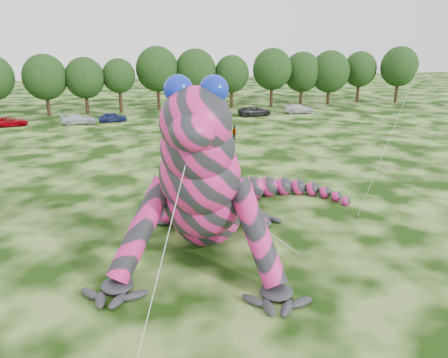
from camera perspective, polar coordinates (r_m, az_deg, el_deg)
name	(u,v)px	position (r m, az deg, el deg)	size (l,w,h in m)	color
ground	(126,325)	(20.37, -12.69, -18.10)	(240.00, 240.00, 0.00)	#16330A
inflatable_gecko	(209,156)	(25.85, -2.01, 2.99)	(17.37, 20.63, 10.31)	#CD1F76
tree_7	(46,85)	(74.43, -22.26, 11.26)	(6.68, 6.01, 9.48)	black
tree_8	(85,86)	(74.04, -17.66, 11.51)	(6.14, 5.53, 8.94)	black
tree_9	(120,86)	(74.28, -13.49, 11.77)	(5.27, 4.74, 8.68)	black
tree_10	(158,78)	(75.75, -8.65, 12.86)	(7.09, 6.38, 10.50)	black
tree_11	(196,79)	(76.26, -3.71, 12.89)	(7.01, 6.31, 10.07)	black
tree_12	(232,82)	(77.21, 1.02, 12.58)	(5.99, 5.39, 8.97)	black
tree_13	(272,78)	(78.71, 6.29, 13.00)	(6.83, 6.15, 10.13)	black
tree_14	(302,78)	(82.57, 10.13, 12.82)	(6.82, 6.14, 9.40)	black
tree_15	(330,78)	(83.85, 13.62, 12.76)	(7.17, 6.45, 9.63)	black
tree_16	(359,77)	(88.62, 17.25, 12.64)	(6.26, 5.63, 9.37)	black
tree_17	(398,75)	(89.85, 21.82, 12.53)	(6.98, 6.28, 10.30)	black
car_2	(10,122)	(68.04, -26.17, 6.74)	(2.16, 4.69, 1.30)	#9C020A
car_3	(79,119)	(66.15, -18.47, 7.42)	(1.95, 4.80, 1.39)	silver
car_4	(113,117)	(66.52, -14.34, 7.84)	(1.65, 4.10, 1.40)	navy
car_5	(192,115)	(66.91, -4.18, 8.39)	(1.43, 4.11, 1.35)	beige
car_6	(255,111)	(69.80, 4.05, 8.84)	(2.43, 5.28, 1.47)	#252527
car_7	(299,109)	(73.12, 9.77, 9.05)	(2.04, 5.01, 1.45)	silver
spectator_2	(200,140)	(49.74, -3.18, 5.16)	(1.02, 0.58, 1.57)	gray
spectator_5	(177,171)	(37.88, -6.20, 0.99)	(1.52, 0.48, 1.64)	gray
spectator_3	(234,133)	(53.16, 1.36, 6.08)	(0.97, 0.40, 1.66)	gray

